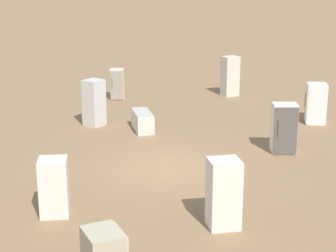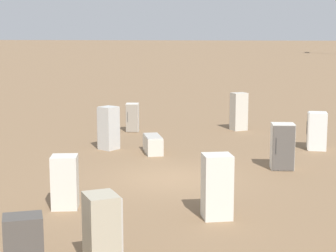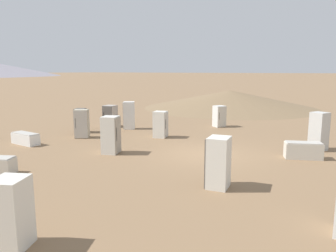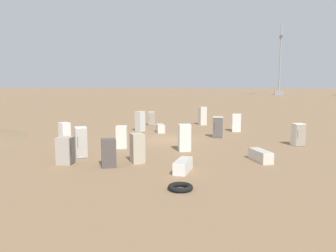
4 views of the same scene
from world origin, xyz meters
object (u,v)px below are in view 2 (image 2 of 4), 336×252
discarded_fridge_7 (65,182)px  discarded_fridge_11 (317,131)px  discarded_fridge_14 (102,232)px  discarded_fridge_5 (282,146)px  discarded_fridge_10 (108,128)px  discarded_fridge_12 (132,117)px  discarded_fridge_6 (239,111)px  discarded_fridge_4 (217,186)px  discarded_fridge_9 (153,144)px

discarded_fridge_7 → discarded_fridge_11: size_ratio=0.94×
discarded_fridge_14 → discarded_fridge_5: bearing=125.4°
discarded_fridge_11 → discarded_fridge_14: discarded_fridge_14 is taller
discarded_fridge_10 → discarded_fridge_12: size_ratio=1.28×
discarded_fridge_11 → discarded_fridge_6: bearing=38.9°
discarded_fridge_6 → discarded_fridge_11: discarded_fridge_6 is taller
discarded_fridge_10 → discarded_fridge_11: 8.71m
discarded_fridge_14 → discarded_fridge_10: bearing=162.7°
discarded_fridge_4 → discarded_fridge_6: (-13.95, -0.92, 0.09)m
discarded_fridge_9 → discarded_fridge_10: bearing=-32.3°
discarded_fridge_4 → discarded_fridge_9: bearing=95.0°
discarded_fridge_9 → discarded_fridge_10: size_ratio=0.91×
discarded_fridge_4 → discarded_fridge_14: bearing=-136.4°
discarded_fridge_10 → discarded_fridge_11: bearing=-51.5°
discarded_fridge_6 → discarded_fridge_14: discarded_fridge_6 is taller
discarded_fridge_4 → discarded_fridge_6: discarded_fridge_6 is taller
discarded_fridge_9 → discarded_fridge_10: discarded_fridge_10 is taller
discarded_fridge_11 → discarded_fridge_14: (13.58, -4.57, 0.01)m
discarded_fridge_7 → discarded_fridge_14: bearing=-73.5°
discarded_fridge_7 → discarded_fridge_10: bearing=83.9°
discarded_fridge_4 → discarded_fridge_7: size_ratio=1.15×
discarded_fridge_6 → discarded_fridge_10: size_ratio=1.05×
discarded_fridge_5 → discarded_fridge_7: discarded_fridge_5 is taller
discarded_fridge_12 → discarded_fridge_14: discarded_fridge_14 is taller
discarded_fridge_9 → discarded_fridge_6: bearing=-137.2°
discarded_fridge_7 → discarded_fridge_9: size_ratio=0.90×
discarded_fridge_4 → discarded_fridge_5: 6.08m
discarded_fridge_5 → discarded_fridge_12: size_ratio=1.17×
discarded_fridge_10 → discarded_fridge_14: 12.30m
discarded_fridge_4 → discarded_fridge_14: size_ratio=1.07×
discarded_fridge_6 → discarded_fridge_14: bearing=-129.1°
discarded_fridge_10 → discarded_fridge_14: bearing=-135.6°
discarded_fridge_11 → discarded_fridge_14: 14.32m
discarded_fridge_6 → discarded_fridge_5: bearing=-109.6°
discarded_fridge_6 → discarded_fridge_11: size_ratio=1.20×
discarded_fridge_9 → discarded_fridge_5: bearing=138.7°
discarded_fridge_11 → discarded_fridge_10: bearing=99.9°
discarded_fridge_6 → discarded_fridge_14: size_ratio=1.19×
discarded_fridge_11 → discarded_fridge_4: bearing=161.4°
discarded_fridge_5 → discarded_fridge_14: (9.68, -3.28, -0.03)m
discarded_fridge_5 → discarded_fridge_6: (-8.05, -2.41, 0.12)m
discarded_fridge_5 → discarded_fridge_11: size_ratio=1.05×
discarded_fridge_14 → discarded_fridge_9: bearing=153.7°
discarded_fridge_5 → discarded_fridge_7: 8.27m
discarded_fridge_12 → discarded_fridge_5: bearing=128.1°
discarded_fridge_4 → discarded_fridge_11: 10.18m
discarded_fridge_6 → discarded_fridge_12: bearing=161.6°
discarded_fridge_4 → discarded_fridge_10: bearing=104.8°
discarded_fridge_7 → discarded_fridge_11: discarded_fridge_11 is taller
discarded_fridge_10 → discarded_fridge_14: discarded_fridge_10 is taller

